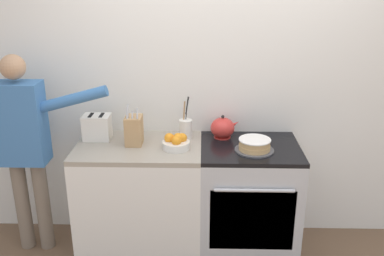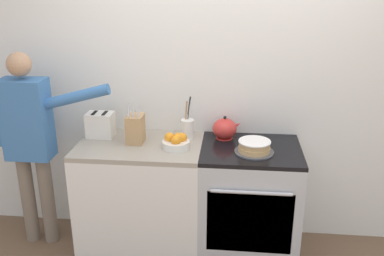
% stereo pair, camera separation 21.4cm
% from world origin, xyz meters
% --- Properties ---
extents(wall_back, '(8.00, 0.04, 2.60)m').
position_xyz_m(wall_back, '(0.00, 0.64, 1.30)').
color(wall_back, silver).
rests_on(wall_back, ground_plane).
extents(counter_cabinet, '(0.92, 0.62, 0.89)m').
position_xyz_m(counter_cabinet, '(-0.59, 0.31, 0.44)').
color(counter_cabinet, white).
rests_on(counter_cabinet, ground_plane).
extents(stove_range, '(0.73, 0.65, 0.89)m').
position_xyz_m(stove_range, '(0.23, 0.30, 0.44)').
color(stove_range, '#B7BABF').
rests_on(stove_range, ground_plane).
extents(layer_cake, '(0.28, 0.28, 0.09)m').
position_xyz_m(layer_cake, '(0.25, 0.23, 0.93)').
color(layer_cake, '#4C4C51').
rests_on(layer_cake, stove_range).
extents(tea_kettle, '(0.23, 0.18, 0.18)m').
position_xyz_m(tea_kettle, '(0.03, 0.48, 0.97)').
color(tea_kettle, red).
rests_on(tea_kettle, stove_range).
extents(knife_block, '(0.12, 0.16, 0.31)m').
position_xyz_m(knife_block, '(-0.63, 0.34, 1.00)').
color(knife_block, tan).
rests_on(knife_block, counter_cabinet).
extents(utensil_crock, '(0.10, 0.10, 0.32)m').
position_xyz_m(utensil_crock, '(-0.25, 0.46, 0.97)').
color(utensil_crock, silver).
rests_on(utensil_crock, counter_cabinet).
extents(fruit_bowl, '(0.20, 0.20, 0.11)m').
position_xyz_m(fruit_bowl, '(-0.31, 0.25, 0.94)').
color(fruit_bowl, silver).
rests_on(fruit_bowl, counter_cabinet).
extents(toaster, '(0.22, 0.15, 0.19)m').
position_xyz_m(toaster, '(-0.92, 0.42, 0.98)').
color(toaster, silver).
rests_on(toaster, counter_cabinet).
extents(person_baker, '(0.91, 0.20, 1.56)m').
position_xyz_m(person_baker, '(-1.44, 0.31, 0.92)').
color(person_baker, '#7A6B5B').
rests_on(person_baker, ground_plane).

